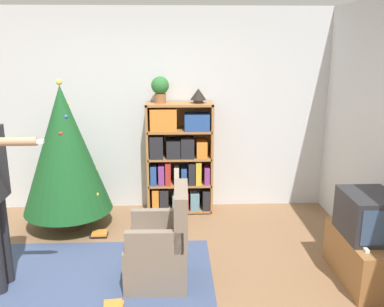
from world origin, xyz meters
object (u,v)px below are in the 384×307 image
at_px(christmas_tree, 64,150).
at_px(potted_plant, 160,88).
at_px(television, 368,215).
at_px(bookshelf, 179,160).
at_px(table_lamp, 198,95).
at_px(armchair, 161,250).

xyz_separation_m(christmas_tree, potted_plant, (1.11, 0.45, 0.67)).
xyz_separation_m(television, christmas_tree, (-3.03, 1.31, 0.31)).
distance_m(bookshelf, table_lamp, 0.87).
bearing_deg(potted_plant, christmas_tree, -157.75).
distance_m(christmas_tree, table_lamp, 1.74).
bearing_deg(christmas_tree, potted_plant, 22.25).
height_order(bookshelf, potted_plant, potted_plant).
distance_m(armchair, potted_plant, 2.15).
xyz_separation_m(television, armchair, (-1.89, 0.04, -0.33)).
bearing_deg(television, potted_plant, 137.61).
relative_size(television, potted_plant, 1.69).
bearing_deg(armchair, bookshelf, 175.11).
bearing_deg(armchair, christmas_tree, -136.65).
height_order(bookshelf, table_lamp, table_lamp).
distance_m(bookshelf, television, 2.44).
xyz_separation_m(television, potted_plant, (-1.93, 1.76, 0.97)).
bearing_deg(television, armchair, 178.71).
relative_size(christmas_tree, potted_plant, 5.39).
bearing_deg(table_lamp, christmas_tree, -163.99).
bearing_deg(table_lamp, television, -50.38).
xyz_separation_m(bookshelf, table_lamp, (0.25, 0.01, 0.83)).
xyz_separation_m(christmas_tree, armchair, (1.14, -1.27, -0.63)).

